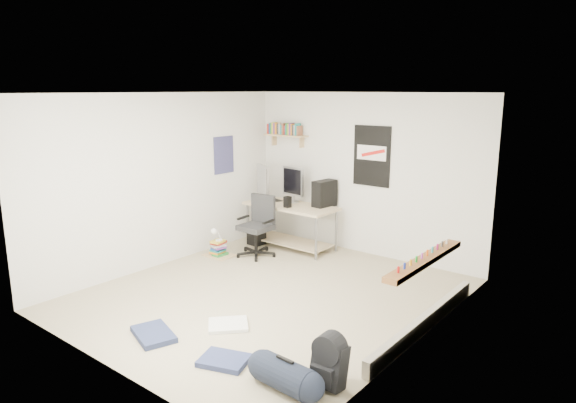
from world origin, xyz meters
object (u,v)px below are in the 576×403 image
Objects in this scene: backpack at (329,365)px; book_stack at (219,246)px; office_chair at (256,225)px; duffel_bag at (285,375)px; desk at (291,226)px.

book_stack is at bearing 147.77° from backpack.
duffel_bag is at bearing -50.05° from office_chair.
office_chair is 2.41× the size of book_stack.
duffel_bag is (2.50, -3.24, -0.22)m from desk.
book_stack is at bearing -146.73° from office_chair.
office_chair reaches higher than duffel_bag.
book_stack is (-0.59, -1.04, -0.21)m from desk.
office_chair is at bearing -111.15° from desk.
book_stack is at bearing 147.17° from duffel_bag.
duffel_bag is (2.65, -2.56, -0.35)m from office_chair.
duffel_bag reaches higher than book_stack.
office_chair is 3.70m from duffel_bag.
office_chair is 3.71m from backpack.
backpack reaches higher than book_stack.
office_chair is 1.76× the size of duffel_bag.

